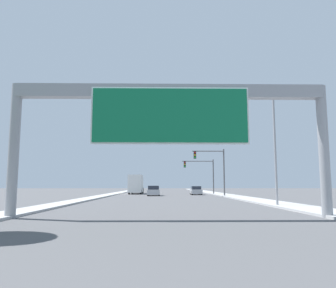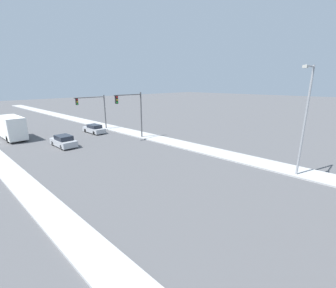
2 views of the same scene
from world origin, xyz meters
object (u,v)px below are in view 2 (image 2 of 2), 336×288
car_far_right (94,129)px  car_far_center (64,141)px  truck_box_primary (11,127)px  traffic_light_mid_block (95,107)px  street_lamp_right (305,114)px  traffic_light_near_intersection (133,108)px

car_far_right → car_far_center: car_far_center is taller
truck_box_primary → traffic_light_mid_block: size_ratio=1.41×
traffic_light_mid_block → street_lamp_right: 31.44m
car_far_right → traffic_light_near_intersection: 9.48m
car_far_center → truck_box_primary: truck_box_primary is taller
street_lamp_right → traffic_light_near_intersection: bearing=93.1°
street_lamp_right → traffic_light_mid_block: bearing=92.9°
truck_box_primary → traffic_light_near_intersection: traffic_light_near_intersection is taller
car_far_center → traffic_light_mid_block: traffic_light_mid_block is taller
truck_box_primary → traffic_light_near_intersection: 18.70m
car_far_right → traffic_light_near_intersection: bearing=-77.6°
car_far_center → truck_box_primary: size_ratio=0.52×
truck_box_primary → traffic_light_near_intersection: bearing=-48.1°
car_far_center → street_lamp_right: size_ratio=0.47×
traffic_light_near_intersection → traffic_light_mid_block: 10.02m
truck_box_primary → traffic_light_mid_block: bearing=-17.5°
car_far_center → traffic_light_mid_block: size_ratio=0.73×
truck_box_primary → car_far_center: bearing=-70.7°
traffic_light_mid_block → street_lamp_right: bearing=-87.1°
car_far_right → truck_box_primary: (-10.50, 5.32, 1.06)m
car_far_right → street_lamp_right: (3.00, -29.81, 4.93)m
car_far_right → car_far_center: 8.43m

